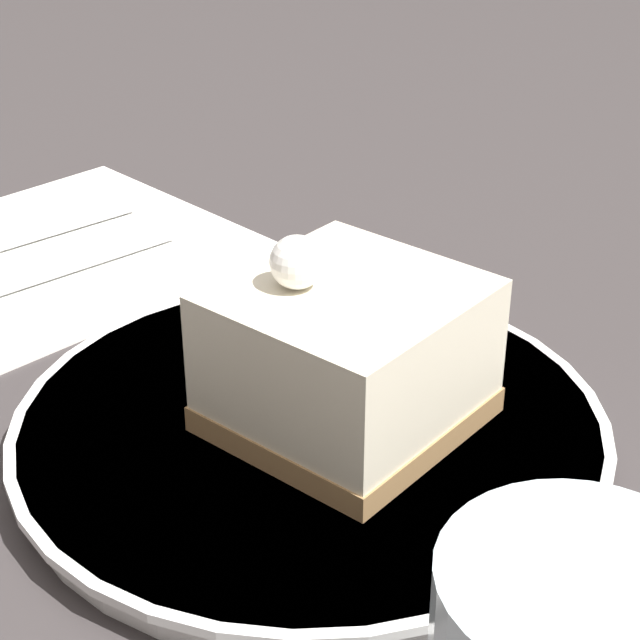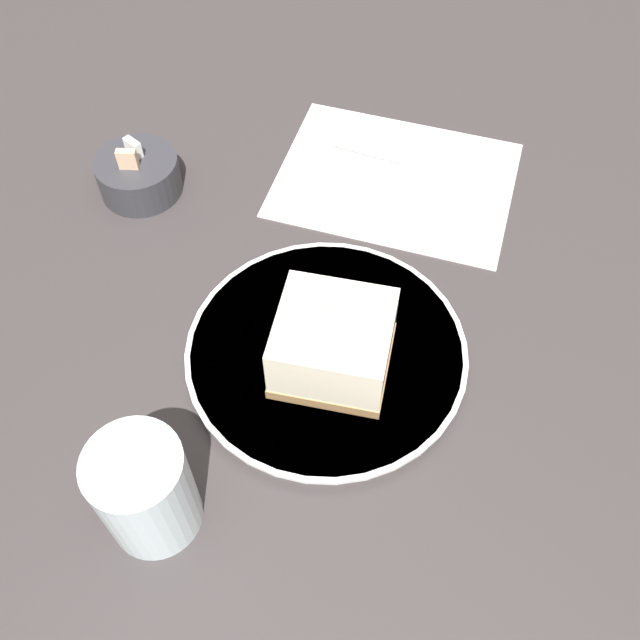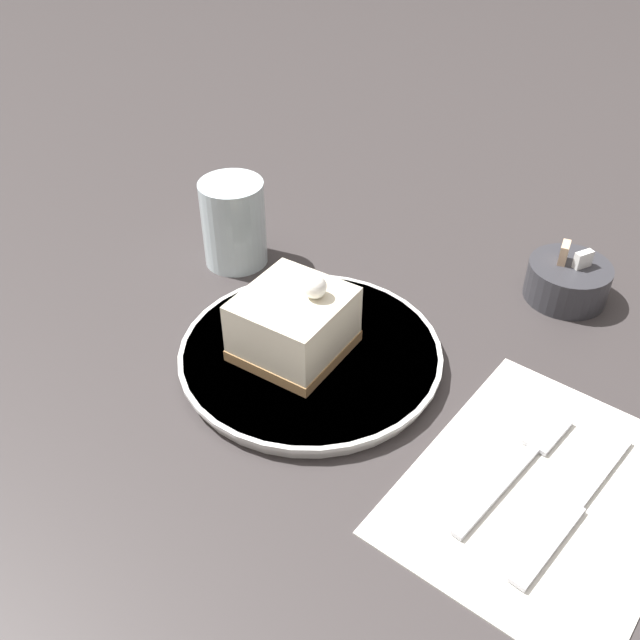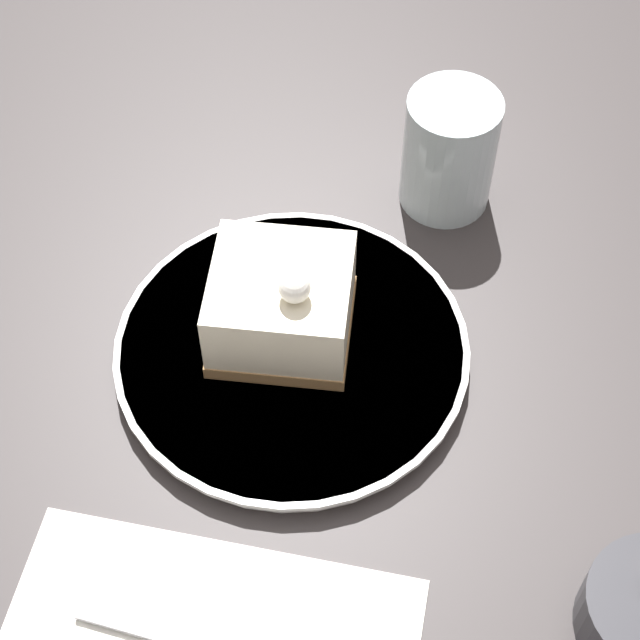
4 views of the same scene
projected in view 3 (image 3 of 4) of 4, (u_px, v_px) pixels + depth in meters
name	position (u px, v px, depth m)	size (l,w,h in m)	color
ground_plane	(285.00, 375.00, 0.68)	(4.00, 4.00, 0.00)	#383333
plate	(311.00, 355.00, 0.68)	(0.25, 0.25, 0.02)	silver
cake_slice	(294.00, 324.00, 0.66)	(0.10, 0.11, 0.08)	#9E7547
napkin	(544.00, 491.00, 0.57)	(0.20, 0.26, 0.00)	white
fork	(523.00, 460.00, 0.59)	(0.02, 0.17, 0.00)	#B2B2B7
knife	(566.00, 519.00, 0.54)	(0.02, 0.18, 0.00)	#B2B2B7
sugar_bowl	(567.00, 281.00, 0.76)	(0.09, 0.09, 0.06)	#333338
drinking_glass	(234.00, 223.00, 0.80)	(0.07, 0.07, 0.10)	silver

